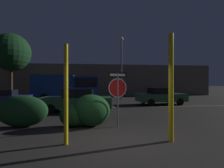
{
  "coord_description": "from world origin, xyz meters",
  "views": [
    {
      "loc": [
        -0.86,
        -5.49,
        1.84
      ],
      "look_at": [
        0.5,
        5.97,
        1.83
      ],
      "focal_mm": 28.0,
      "sensor_mm": 36.0,
      "label": 1
    }
  ],
  "objects": [
    {
      "name": "ground_plane",
      "position": [
        0.0,
        0.0,
        0.0
      ],
      "size": [
        260.0,
        260.0,
        0.0
      ],
      "primitive_type": "plane",
      "color": "black"
    },
    {
      "name": "road_center_stripe",
      "position": [
        0.0,
        8.03,
        0.0
      ],
      "size": [
        42.78,
        0.12,
        0.01
      ],
      "primitive_type": "cube",
      "color": "gold",
      "rests_on": "ground_plane"
    },
    {
      "name": "stop_sign",
      "position": [
        0.26,
        1.92,
        1.65
      ],
      "size": [
        0.83,
        0.21,
        2.33
      ],
      "rotation": [
        0.0,
        0.0,
        0.22
      ],
      "color": "#4C4C51",
      "rests_on": "ground_plane"
    },
    {
      "name": "yellow_pole_left",
      "position": [
        -1.63,
        -0.08,
        1.52
      ],
      "size": [
        0.13,
        0.13,
        3.04
      ],
      "primitive_type": "cylinder",
      "color": "yellow",
      "rests_on": "ground_plane"
    },
    {
      "name": "yellow_pole_right",
      "position": [
        1.68,
        -0.16,
        1.73
      ],
      "size": [
        0.16,
        0.16,
        3.45
      ],
      "primitive_type": "cylinder",
      "color": "yellow",
      "rests_on": "ground_plane"
    },
    {
      "name": "hedge_bush_1",
      "position": [
        -3.79,
        2.35,
        0.67
      ],
      "size": [
        2.14,
        0.83,
        1.35
      ],
      "primitive_type": "ellipsoid",
      "color": "#19421E",
      "rests_on": "ground_plane"
    },
    {
      "name": "hedge_bush_2",
      "position": [
        -1.65,
        2.11,
        0.5
      ],
      "size": [
        1.1,
        0.94,
        1.0
      ],
      "primitive_type": "ellipsoid",
      "color": "#19421E",
      "rests_on": "ground_plane"
    },
    {
      "name": "hedge_bush_3",
      "position": [
        -0.89,
        2.12,
        0.69
      ],
      "size": [
        1.67,
        1.15,
        1.38
      ],
      "primitive_type": "ellipsoid",
      "color": "#19421E",
      "rests_on": "ground_plane"
    },
    {
      "name": "passing_car_1",
      "position": [
        -8.09,
        9.71,
        0.69
      ],
      "size": [
        4.49,
        2.1,
        1.36
      ],
      "rotation": [
        0.0,
        0.0,
        1.64
      ],
      "color": "navy",
      "rests_on": "ground_plane"
    },
    {
      "name": "passing_car_2",
      "position": [
        -1.8,
        6.26,
        0.74
      ],
      "size": [
        4.81,
        2.3,
        1.49
      ],
      "rotation": [
        0.0,
        0.0,
        1.49
      ],
      "color": "#335B38",
      "rests_on": "ground_plane"
    },
    {
      "name": "passing_car_3",
      "position": [
        5.27,
        9.43,
        0.74
      ],
      "size": [
        4.43,
        2.22,
        1.49
      ],
      "rotation": [
        0.0,
        0.0,
        -1.5
      ],
      "color": "#335B38",
      "rests_on": "ground_plane"
    },
    {
      "name": "delivery_truck",
      "position": [
        -3.43,
        14.17,
        1.6
      ],
      "size": [
        6.98,
        2.5,
        2.79
      ],
      "rotation": [
        0.0,
        0.0,
        -1.54
      ],
      "color": "navy",
      "rests_on": "ground_plane"
    },
    {
      "name": "street_lamp",
      "position": [
        2.57,
        14.27,
        4.7
      ],
      "size": [
        0.46,
        0.46,
        7.23
      ],
      "color": "#4C4C51",
      "rests_on": "ground_plane"
    },
    {
      "name": "tree_0",
      "position": [
        -10.18,
        16.13,
        5.5
      ],
      "size": [
        4.38,
        4.38,
        7.71
      ],
      "color": "#422D1E",
      "rests_on": "ground_plane"
    },
    {
      "name": "building_backdrop",
      "position": [
        0.45,
        22.2,
        2.39
      ],
      "size": [
        34.9,
        3.28,
        4.78
      ],
      "primitive_type": "cube",
      "color": "#6B5B4C",
      "rests_on": "ground_plane"
    }
  ]
}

